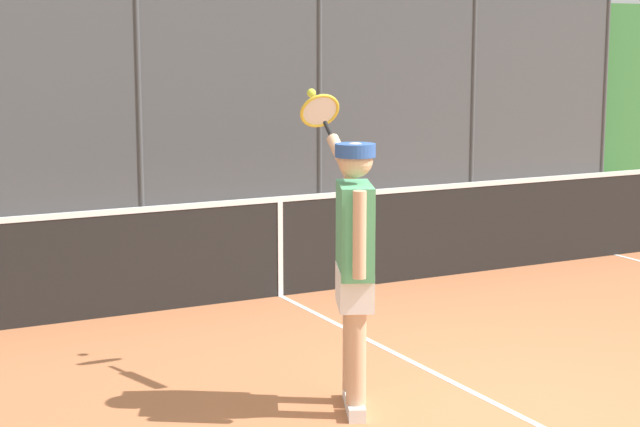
% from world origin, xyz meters
% --- Properties ---
extents(ground_plane, '(60.00, 60.00, 0.00)m').
position_xyz_m(ground_plane, '(0.00, 0.00, 0.00)').
color(ground_plane, '#B76B42').
extents(fence_backdrop, '(18.75, 1.37, 3.31)m').
position_xyz_m(fence_backdrop, '(-0.00, -8.60, 1.50)').
color(fence_backdrop, '#474C51').
rests_on(fence_backdrop, ground).
extents(tennis_net, '(10.92, 0.09, 1.07)m').
position_xyz_m(tennis_net, '(0.00, -3.73, 0.49)').
color(tennis_net, '#2D2D2D').
rests_on(tennis_net, ground).
extents(tennis_player, '(0.56, 1.42, 2.07)m').
position_xyz_m(tennis_player, '(0.89, -0.70, 1.05)').
color(tennis_player, silver).
rests_on(tennis_player, ground).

